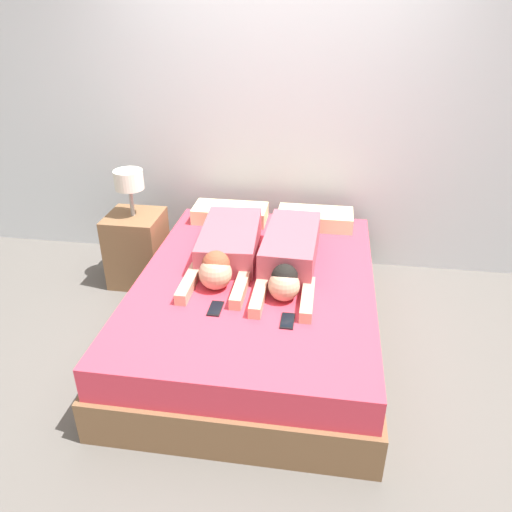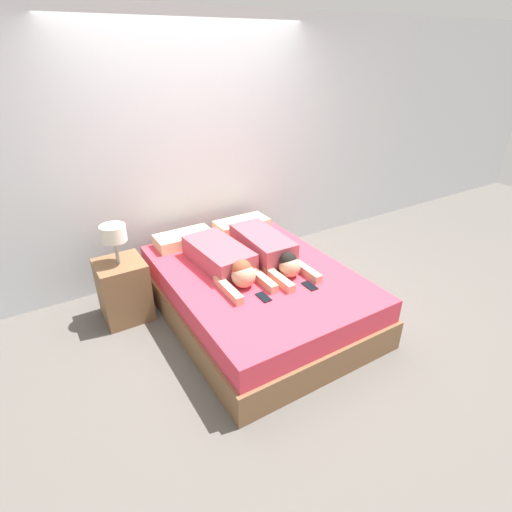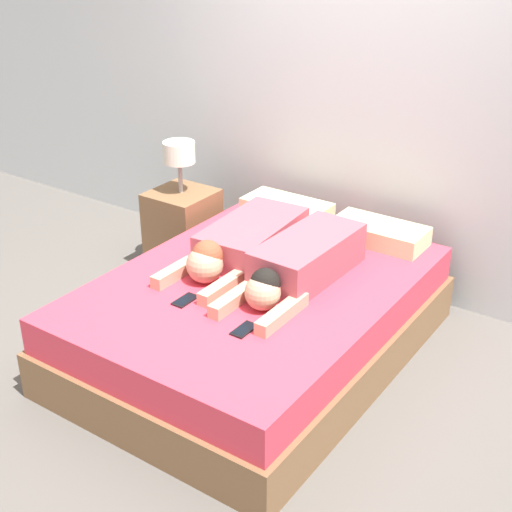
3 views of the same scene
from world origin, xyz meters
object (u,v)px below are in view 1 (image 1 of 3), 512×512
pillow_head_right (315,218)px  cell_phone_right (288,321)px  person_left (227,248)px  bed (256,308)px  cell_phone_left (216,308)px  nightstand (137,244)px  pillow_head_left (230,213)px  person_right (290,255)px

pillow_head_right → cell_phone_right: (-0.09, -1.31, -0.05)m
pillow_head_right → person_left: 0.87m
bed → cell_phone_left: (-0.18, -0.40, 0.25)m
bed → pillow_head_right: size_ratio=3.63×
cell_phone_left → cell_phone_right: 0.43m
nightstand → cell_phone_left: bearing=-49.3°
pillow_head_left → person_right: bearing=-53.4°
bed → pillow_head_left: bearing=111.6°
person_right → person_left: bearing=172.5°
person_right → cell_phone_right: (0.04, -0.58, -0.10)m
bed → person_right: (0.20, 0.12, 0.35)m
bed → cell_phone_left: bearing=-113.6°
bed → nightstand: size_ratio=2.25×
pillow_head_left → nightstand: nightstand is taller
bed → cell_phone_left: 0.50m
person_left → cell_phone_right: bearing=-53.6°
person_left → cell_phone_left: person_left is taller
nightstand → pillow_head_right: bearing=9.5°
person_left → person_right: person_left is taller
bed → pillow_head_left: size_ratio=3.63×
pillow_head_left → cell_phone_left: size_ratio=3.88×
cell_phone_right → person_left: bearing=126.4°
bed → pillow_head_left: (-0.34, 0.85, 0.30)m
bed → pillow_head_right: bearing=68.4°
pillow_head_right → cell_phone_left: pillow_head_right is taller
person_right → cell_phone_left: bearing=-125.8°
person_left → nightstand: size_ratio=1.15×
person_left → person_right: 0.43m
pillow_head_right → cell_phone_right: pillow_head_right is taller
pillow_head_right → person_left: (-0.56, -0.67, 0.04)m
bed → cell_phone_right: bearing=-61.8°
person_left → cell_phone_left: bearing=-85.1°
person_right → nightstand: nightstand is taller
pillow_head_left → cell_phone_right: pillow_head_left is taller
cell_phone_left → cell_phone_right: size_ratio=1.00×
person_right → cell_phone_right: 0.59m
pillow_head_right → cell_phone_right: bearing=-93.9°
cell_phone_right → nightstand: bearing=140.4°
pillow_head_right → person_right: (-0.13, -0.72, 0.05)m
bed → person_right: size_ratio=1.99×
pillow_head_left → pillow_head_right: bearing=0.0°
pillow_head_right → nightstand: size_ratio=0.62×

